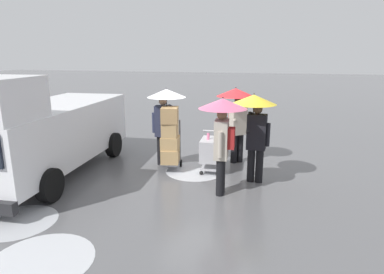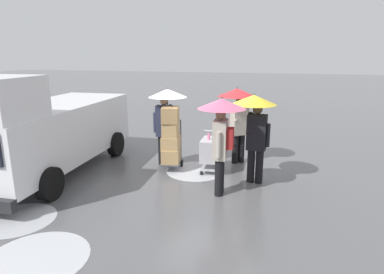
{
  "view_description": "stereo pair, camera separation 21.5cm",
  "coord_description": "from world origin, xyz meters",
  "views": [
    {
      "loc": [
        -1.57,
        8.48,
        3.04
      ],
      "look_at": [
        0.3,
        0.86,
        1.05
      ],
      "focal_mm": 31.16,
      "sensor_mm": 36.0,
      "label": 1
    },
    {
      "loc": [
        -1.78,
        8.43,
        3.04
      ],
      "look_at": [
        0.3,
        0.86,
        1.05
      ],
      "focal_mm": 31.16,
      "sensor_mm": 36.0,
      "label": 2
    }
  ],
  "objects": [
    {
      "name": "pedestrian_white_side",
      "position": [
        -1.18,
        0.75,
        1.58
      ],
      "size": [
        1.04,
        1.04,
        2.15
      ],
      "color": "black",
      "rests_on": "ground"
    },
    {
      "name": "pedestrian_black_side",
      "position": [
        1.24,
        0.05,
        1.58
      ],
      "size": [
        1.04,
        1.04,
        2.15
      ],
      "color": "black",
      "rests_on": "ground"
    },
    {
      "name": "shopping_cart_vendor",
      "position": [
        -0.08,
        0.3,
        0.57
      ],
      "size": [
        0.59,
        0.84,
        1.04
      ],
      "color": "#B2B2B7",
      "rests_on": "ground"
    },
    {
      "name": "slush_patch_mid_street",
      "position": [
        1.68,
        4.77,
        0.0
      ],
      "size": [
        1.58,
        1.58,
        0.01
      ],
      "primitive_type": "cylinder",
      "color": "silver",
      "rests_on": "ground"
    },
    {
      "name": "pedestrian_pink_side",
      "position": [
        -0.6,
        -0.61,
        1.57
      ],
      "size": [
        1.04,
        1.04,
        2.15
      ],
      "color": "black",
      "rests_on": "ground"
    },
    {
      "name": "pedestrian_far_side",
      "position": [
        -0.55,
        1.59,
        1.57
      ],
      "size": [
        1.04,
        1.04,
        2.15
      ],
      "color": "black",
      "rests_on": "ground"
    },
    {
      "name": "hand_dolly_boxes",
      "position": [
        0.98,
        0.46,
        0.89
      ],
      "size": [
        0.6,
        0.77,
        1.69
      ],
      "color": "#515156",
      "rests_on": "ground"
    },
    {
      "name": "slush_patch_near_cluster",
      "position": [
        0.34,
        0.38,
        0.0
      ],
      "size": [
        1.54,
        1.54,
        0.01
      ],
      "primitive_type": "cylinder",
      "color": "silver",
      "rests_on": "ground"
    },
    {
      "name": "ground_plane",
      "position": [
        0.0,
        0.0,
        0.0
      ],
      "size": [
        90.0,
        90.0,
        0.0
      ],
      "primitive_type": "plane",
      "color": "#5B5B5E"
    },
    {
      "name": "cargo_van_parked_right",
      "position": [
        3.9,
        1.59,
        1.18
      ],
      "size": [
        2.4,
        5.43,
        2.6
      ],
      "color": "white",
      "rests_on": "ground"
    },
    {
      "name": "slush_patch_under_van",
      "position": [
        2.88,
        3.82,
        0.0
      ],
      "size": [
        1.39,
        1.39,
        0.01
      ],
      "primitive_type": "cylinder",
      "color": "#ADAFB5",
      "rests_on": "ground"
    }
  ]
}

